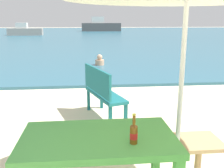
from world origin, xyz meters
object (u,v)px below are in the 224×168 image
(side_table_wood, at_px, (198,156))
(boat_fishing_trawler, at_px, (25,31))
(boat_barge, at_px, (101,26))
(bench_teal_center, at_px, (102,90))
(picnic_table_green, at_px, (98,147))
(swimmer_person, at_px, (100,61))
(beer_bottle_amber, at_px, (134,133))

(side_table_wood, relative_size, boat_fishing_trawler, 0.15)
(side_table_wood, height_order, boat_barge, boat_barge)
(bench_teal_center, relative_size, boat_barge, 0.22)
(boat_fishing_trawler, bearing_deg, picnic_table_green, -76.23)
(bench_teal_center, height_order, boat_fishing_trawler, boat_fishing_trawler)
(picnic_table_green, relative_size, side_table_wood, 2.59)
(bench_teal_center, distance_m, boat_fishing_trawler, 26.32)
(bench_teal_center, height_order, swimmer_person, bench_teal_center)
(beer_bottle_amber, bearing_deg, boat_barge, 87.24)
(beer_bottle_amber, xyz_separation_m, boat_barge, (1.81, 37.63, -0.02))
(picnic_table_green, distance_m, boat_fishing_trawler, 28.55)
(beer_bottle_amber, height_order, boat_barge, boat_barge)
(swimmer_person, relative_size, boat_fishing_trawler, 0.11)
(boat_fishing_trawler, distance_m, boat_barge, 13.19)
(boat_fishing_trawler, bearing_deg, beer_bottle_amber, -75.75)
(side_table_wood, relative_size, swimmer_person, 1.32)
(beer_bottle_amber, xyz_separation_m, side_table_wood, (0.80, 0.44, -0.50))
(boat_fishing_trawler, xyz_separation_m, boat_barge, (8.90, 9.73, 0.27))
(side_table_wood, xyz_separation_m, bench_teal_center, (-0.92, 2.09, 0.19))
(swimmer_person, distance_m, boat_barge, 29.81)
(side_table_wood, distance_m, boat_barge, 37.21)
(beer_bottle_amber, relative_size, boat_barge, 0.05)
(side_table_wood, bearing_deg, swimmer_person, 95.27)
(side_table_wood, bearing_deg, boat_fishing_trawler, 106.02)
(boat_fishing_trawler, bearing_deg, swimmer_person, -70.22)
(picnic_table_green, xyz_separation_m, side_table_wood, (1.09, 0.26, -0.30))
(picnic_table_green, distance_m, side_table_wood, 1.16)
(beer_bottle_amber, distance_m, boat_fishing_trawler, 28.79)
(beer_bottle_amber, xyz_separation_m, swimmer_person, (0.11, 7.88, -0.61))
(bench_teal_center, xyz_separation_m, swimmer_person, (0.23, 5.36, -0.30))
(picnic_table_green, xyz_separation_m, boat_barge, (2.11, 37.46, 0.18))
(side_table_wood, distance_m, boat_fishing_trawler, 28.57)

